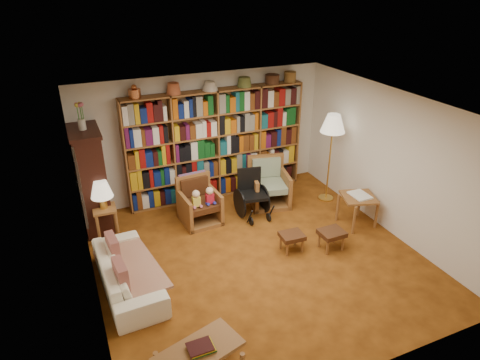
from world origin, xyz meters
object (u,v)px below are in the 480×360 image
floor_lamp (333,127)px  side_table_papers (358,200)px  armchair_leather (198,203)px  wheelchair (252,195)px  armchair_sage (267,186)px  footstool_b (332,234)px  side_table_lamp (106,217)px  sofa (128,272)px  coffee_table (199,353)px  footstool_a (292,237)px

floor_lamp → side_table_papers: 1.48m
armchair_leather → floor_lamp: size_ratio=0.48×
side_table_papers → armchair_leather: bearing=153.2°
wheelchair → side_table_papers: 1.94m
armchair_sage → side_table_papers: (1.11, -1.44, 0.14)m
armchair_leather → wheelchair: (0.99, -0.22, 0.06)m
footstool_b → floor_lamp: bearing=58.7°
wheelchair → floor_lamp: 2.00m
side_table_lamp → sofa: bearing=-86.0°
wheelchair → coffee_table: (-2.09, -3.07, -0.08)m
side_table_lamp → coffee_table: bearing=-80.4°
armchair_sage → side_table_papers: 1.82m
armchair_leather → side_table_papers: 2.91m
side_table_papers → footstool_a: 1.54m
side_table_lamp → footstool_b: side_table_lamp is taller
armchair_leather → footstool_b: 2.48m
footstool_a → coffee_table: size_ratio=0.37×
armchair_leather → side_table_papers: armchair_leather is taller
sofa → floor_lamp: 4.54m
sofa → wheelchair: size_ratio=2.00×
armchair_leather → side_table_papers: size_ratio=1.20×
sofa → armchair_sage: armchair_sage is taller
footstool_b → armchair_sage: bearing=97.2°
footstool_a → coffee_table: coffee_table is taller
armchair_leather → armchair_sage: 1.49m
floor_lamp → side_table_papers: size_ratio=2.50×
sofa → armchair_leather: (1.56, 1.42, 0.08)m
coffee_table → side_table_papers: bearing=28.2°
sofa → footstool_a: (2.64, -0.15, -0.00)m
floor_lamp → wheelchair: bearing=178.3°
floor_lamp → footstool_a: 2.40m
armchair_sage → footstool_a: 1.74m
wheelchair → footstool_a: bearing=-85.7°
armchair_leather → coffee_table: bearing=-108.4°
side_table_papers → footstool_a: bearing=-170.3°
armchair_leather → side_table_papers: (2.59, -1.31, 0.14)m
armchair_sage → footstool_b: size_ratio=2.23×
side_table_lamp → side_table_papers: (4.25, -1.32, 0.05)m
sofa → armchair_sage: 3.41m
sofa → armchair_sage: size_ratio=2.00×
footstool_a → floor_lamp: bearing=39.9°
armchair_sage → footstool_a: bearing=-103.0°
sofa → armchair_leather: 2.11m
side_table_lamp → footstool_b: (3.38, -1.79, -0.16)m
side_table_lamp → floor_lamp: size_ratio=0.34×
wheelchair → footstool_b: (0.73, -1.56, -0.14)m
side_table_lamp → armchair_sage: bearing=2.2°
side_table_lamp → wheelchair: 2.65m
armchair_leather → footstool_a: (1.09, -1.56, -0.09)m
wheelchair → armchair_leather: bearing=167.7°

